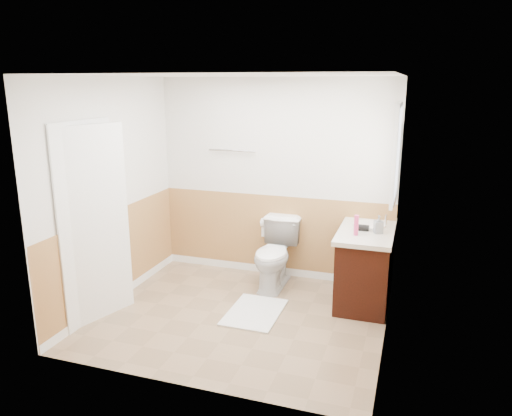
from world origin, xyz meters
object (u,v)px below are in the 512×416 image
(toilet, at_px, (275,254))
(soap_dispenser, at_px, (378,224))
(vanity_cabinet, at_px, (365,267))
(lotion_bottle, at_px, (356,225))
(bath_mat, at_px, (255,312))

(toilet, height_order, soap_dispenser, soap_dispenser)
(vanity_cabinet, bearing_deg, soap_dispenser, -43.71)
(toilet, xyz_separation_m, lotion_bottle, (0.99, -0.32, 0.55))
(toilet, relative_size, soap_dispenser, 4.20)
(toilet, relative_size, vanity_cabinet, 0.75)
(bath_mat, height_order, vanity_cabinet, vanity_cabinet)
(toilet, bearing_deg, soap_dispenser, -7.64)
(bath_mat, xyz_separation_m, soap_dispenser, (1.21, 0.61, 0.94))
(bath_mat, distance_m, lotion_bottle, 1.45)
(bath_mat, relative_size, soap_dispenser, 4.09)
(toilet, relative_size, lotion_bottle, 3.74)
(lotion_bottle, bearing_deg, bath_mat, -155.02)
(bath_mat, bearing_deg, toilet, 90.00)
(bath_mat, xyz_separation_m, lotion_bottle, (0.99, 0.46, 0.95))
(vanity_cabinet, distance_m, soap_dispenser, 0.57)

